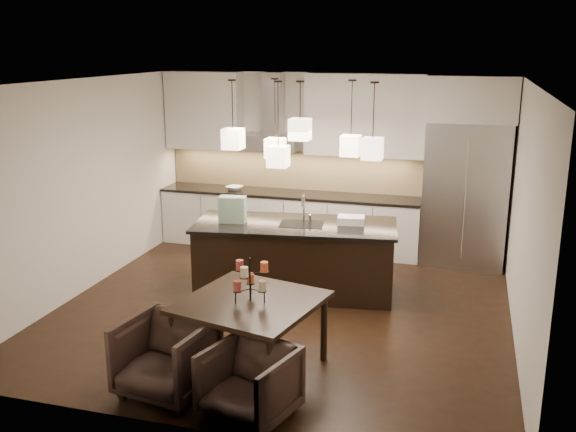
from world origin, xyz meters
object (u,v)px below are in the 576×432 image
(refrigerator, at_px, (465,194))
(armchair_left, at_px, (166,356))
(armchair_right, at_px, (249,384))
(dining_table, at_px, (251,335))
(island_body, at_px, (295,259))

(refrigerator, distance_m, armchair_left, 5.35)
(armchair_right, bearing_deg, dining_table, 125.63)
(refrigerator, height_order, armchair_left, refrigerator)
(armchair_right, bearing_deg, refrigerator, 88.18)
(island_body, distance_m, armchair_right, 3.09)
(refrigerator, height_order, armchair_right, refrigerator)
(dining_table, xyz_separation_m, armchair_right, (0.27, -0.84, -0.04))
(island_body, xyz_separation_m, armchair_left, (-0.48, -2.85, -0.08))
(island_body, relative_size, dining_table, 2.03)
(island_body, xyz_separation_m, dining_table, (0.14, -2.22, -0.07))
(dining_table, distance_m, armchair_left, 0.89)
(refrigerator, bearing_deg, armchair_left, -119.30)
(refrigerator, height_order, island_body, refrigerator)
(island_body, bearing_deg, dining_table, -94.20)
(refrigerator, relative_size, armchair_left, 2.65)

